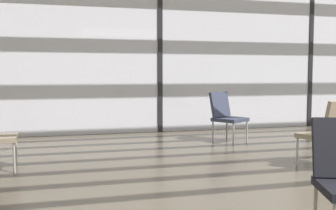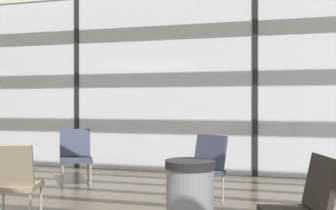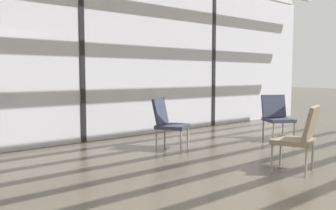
# 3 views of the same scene
# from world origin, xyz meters

# --- Properties ---
(glass_curtain_wall) EXTENTS (14.00, 0.08, 3.39)m
(glass_curtain_wall) POSITION_xyz_m (0.00, 5.20, 1.69)
(glass_curtain_wall) COLOR silver
(glass_curtain_wall) RESTS_ON ground
(window_mullion_1) EXTENTS (0.10, 0.12, 3.39)m
(window_mullion_1) POSITION_xyz_m (0.00, 5.20, 1.69)
(window_mullion_1) COLOR black
(window_mullion_1) RESTS_ON ground
(window_mullion_2) EXTENTS (0.10, 0.12, 3.39)m
(window_mullion_2) POSITION_xyz_m (3.50, 5.20, 1.69)
(window_mullion_2) COLOR black
(window_mullion_2) RESTS_ON ground
(parked_airplane) EXTENTS (10.99, 4.40, 4.40)m
(parked_airplane) POSITION_xyz_m (-1.03, 9.71, 2.20)
(parked_airplane) COLOR silver
(parked_airplane) RESTS_ON ground
(lounge_chair_1) EXTENTS (0.65, 0.62, 0.87)m
(lounge_chair_1) POSITION_xyz_m (4.16, 1.20, 0.49)
(lounge_chair_1) COLOR #28231E
(lounge_chair_1) RESTS_ON ground
(lounge_chair_3) EXTENTS (0.67, 0.69, 0.87)m
(lounge_chair_3) POSITION_xyz_m (3.00, 3.00, 0.49)
(lounge_chair_3) COLOR #33384C
(lounge_chair_3) RESTS_ON ground
(lounge_chair_4) EXTENTS (0.62, 0.65, 0.87)m
(lounge_chair_4) POSITION_xyz_m (1.25, 1.48, 0.49)
(lounge_chair_4) COLOR #7F705B
(lounge_chair_4) RESTS_ON ground
(lounge_chair_5) EXTENTS (0.69, 0.70, 0.87)m
(lounge_chair_5) POSITION_xyz_m (0.80, 3.64, 0.49)
(lounge_chair_5) COLOR #33384C
(lounge_chair_5) RESTS_ON ground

